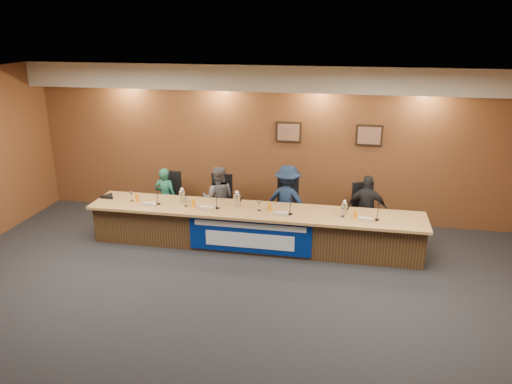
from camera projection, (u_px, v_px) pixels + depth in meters
The scene contains 39 objects.
floor at pixel (221, 316), 7.09m from camera, with size 10.00×10.00×0.00m, color black.
ceiling at pixel (215, 89), 6.05m from camera, with size 10.00×8.00×0.04m, color silver.
wall_back at pixel (269, 143), 10.28m from camera, with size 10.00×0.04×3.20m, color brown.
soffit at pixel (268, 78), 9.61m from camera, with size 10.00×0.50×0.50m, color beige.
dais_body at pixel (254, 229), 9.20m from camera, with size 6.00×0.80×0.70m, color #432D17.
dais_top at pixel (254, 211), 9.03m from camera, with size 6.10×0.95×0.05m, color #A77B45.
banner at pixel (250, 236), 8.81m from camera, with size 2.20×0.02×0.65m, color navy.
banner_text_upper at pixel (249, 226), 8.73m from camera, with size 2.00×0.01×0.10m, color silver.
banner_text_lower at pixel (249, 241), 8.82m from camera, with size 1.60×0.01×0.28m, color silver.
wall_photo_left at pixel (289, 132), 10.10m from camera, with size 0.52×0.04×0.42m, color black.
wall_photo_right at pixel (369, 135), 9.81m from camera, with size 0.52×0.04×0.42m, color black.
panelist_a at pixel (166, 197), 10.08m from camera, with size 0.45×0.29×1.22m, color #1A5843.
panelist_b at pixel (218, 198), 9.86m from camera, with size 0.64×0.50×1.32m, color #55555A.
panelist_c at pixel (288, 201), 9.60m from camera, with size 0.91×0.52×1.41m, color #11203C.
panelist_d at pixel (367, 209), 9.34m from camera, with size 0.76×0.32×1.30m, color black.
office_chair_a at pixel (168, 201), 10.21m from camera, with size 0.48×0.48×0.08m, color black.
office_chair_b at pixel (220, 205), 10.01m from camera, with size 0.48×0.48×0.08m, color black.
office_chair_c at pixel (288, 210), 9.76m from camera, with size 0.48×0.48×0.08m, color black.
office_chair_d at pixel (366, 215), 9.49m from camera, with size 0.48×0.48×0.08m, color black.
nameplate_a at pixel (148, 204), 9.16m from camera, with size 0.24×0.06×0.09m, color white.
microphone_a at pixel (159, 204), 9.28m from camera, with size 0.07×0.07×0.02m, color black.
juice_glass_a at pixel (137, 198), 9.36m from camera, with size 0.06×0.06×0.15m, color orange.
water_glass_a at pixel (131, 197), 9.41m from camera, with size 0.08×0.08×0.18m, color silver.
nameplate_b at pixel (205, 208), 8.96m from camera, with size 0.24×0.06×0.09m, color white.
microphone_b at pixel (218, 208), 9.06m from camera, with size 0.07×0.07×0.02m, color black.
juice_glass_b at pixel (194, 203), 9.13m from camera, with size 0.06×0.06×0.15m, color orange.
water_glass_b at pixel (186, 202), 9.16m from camera, with size 0.08×0.08×0.18m, color silver.
nameplate_c at pixel (280, 214), 8.70m from camera, with size 0.24×0.06×0.09m, color white.
microphone_c at pixel (290, 214), 8.79m from camera, with size 0.07×0.07×0.02m, color black.
juice_glass_c at pixel (270, 207), 8.93m from camera, with size 0.06×0.06×0.15m, color orange.
water_glass_c at pixel (259, 206), 8.94m from camera, with size 0.08×0.08×0.18m, color silver.
nameplate_d at pixel (366, 219), 8.45m from camera, with size 0.24×0.06×0.09m, color white.
microphone_d at pixel (377, 220), 8.53m from camera, with size 0.07×0.07×0.02m, color black.
juice_glass_d at pixel (355, 214), 8.59m from camera, with size 0.06×0.06×0.15m, color orange.
water_glass_d at pixel (343, 212), 8.65m from camera, with size 0.08×0.08×0.18m, color silver.
carafe_left at pixel (182, 197), 9.31m from camera, with size 0.12×0.12×0.24m, color silver.
carafe_mid at pixel (237, 200), 9.13m from camera, with size 0.13×0.13×0.24m, color silver.
carafe_right at pixel (344, 209), 8.70m from camera, with size 0.11×0.11×0.24m, color silver.
speakerphone at pixel (108, 196), 9.62m from camera, with size 0.32×0.32×0.05m, color black.
Camera 1 is at (1.67, -5.92, 3.97)m, focal length 35.00 mm.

